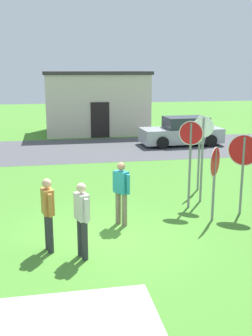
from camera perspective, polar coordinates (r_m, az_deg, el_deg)
The scene contains 13 objects.
ground_plane at distance 10.17m, azimuth -3.08°, elevation -9.55°, with size 80.00×80.00×0.00m, color #47842D.
street_asphalt at distance 20.93m, azimuth -7.19°, elevation 2.56°, with size 60.00×6.40×0.01m, color #4C4C51.
concrete_path at distance 6.93m, azimuth -8.85°, elevation -21.81°, with size 3.20×2.40×0.01m, color #ADAAA3.
building_background at distance 26.40m, azimuth -4.25°, elevation 9.16°, with size 6.47×4.44×3.86m.
parked_car_on_street at distance 22.25m, azimuth 7.86°, elevation 4.99°, with size 4.37×2.16×1.51m.
stop_sign_leaning_right at distance 12.50m, azimuth 10.66°, elevation 3.08°, with size 0.49×0.42×2.65m.
stop_sign_far_back at distance 11.71m, azimuth 16.09°, elevation 1.15°, with size 0.74×0.51×2.28m.
stop_sign_low_front at distance 13.71m, azimuth 10.25°, elevation 4.05°, with size 0.60×0.69×2.53m.
stop_sign_nearest at distance 11.03m, azimuth 12.29°, elevation -0.39°, with size 0.52×0.63×2.03m.
stop_sign_rear_left at distance 11.88m, azimuth 8.99°, elevation 2.51°, with size 0.61×0.37×2.58m.
person_holding_notes at distance 9.23m, azimuth -10.85°, elevation -5.91°, with size 0.30×0.56×1.69m.
person_in_teal at distance 10.57m, azimuth -0.68°, elevation -3.12°, with size 0.39×0.47×1.69m.
person_with_sunhat at distance 8.80m, azimuth -6.18°, elevation -6.74°, with size 0.33×0.54×1.69m.
Camera 1 is at (-1.19, -9.27, 4.01)m, focal length 43.60 mm.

